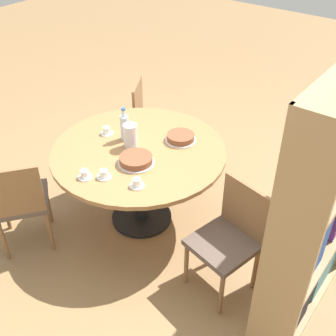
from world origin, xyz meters
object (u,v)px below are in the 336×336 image
Objects in this scene: cake_main at (136,160)px; cup_b at (104,175)px; coffee_pot at (130,135)px; chair_a at (151,119)px; cup_c at (107,131)px; chair_c at (229,237)px; chair_b at (20,201)px; water_bottle at (125,127)px; cup_a at (137,183)px; cake_second at (181,138)px; bookshelf at (317,216)px; cup_d at (85,175)px.

cake_main is 2.59× the size of cup_b.
chair_a is at bearing -150.33° from coffee_pot.
chair_c is at bearing 82.97° from cup_c.
chair_b is 1.65m from chair_c.
chair_c is 1.23m from water_bottle.
cup_a is (0.36, 0.38, -0.09)m from coffee_pot.
chair_b is 1.38m from cake_second.
chair_b reaches higher than cake_second.
chair_c reaches higher than cake_second.
cup_a is 1.00× the size of cup_c.
cake_main is at bearing -176.15° from chair_a.
cup_b is (0.42, -1.43, -0.09)m from bookshelf.
cup_a is at bearing 49.53° from water_bottle.
chair_c reaches higher than cup_c.
cup_b and cup_d have the same top height.
cake_second is 0.88m from cup_d.
cake_main is at bearing 50.95° from coffee_pot.
cake_main reaches higher than cake_second.
cup_b is at bearing 175.02° from chair_a.
chair_b reaches higher than cup_c.
cup_d is at bearing 169.56° from chair_a.
cup_c reaches higher than cake_second.
water_bottle is (-0.20, -1.15, 0.40)m from chair_c.
coffee_pot reaches higher than cup_b.
chair_c is at bearing 150.88° from chair_b.
bookshelf is 1.62m from cup_d.
cup_c is at bearing 88.76° from bookshelf.
water_bottle is at bearing -165.31° from chair_b.
water_bottle is at bearing 87.51° from bookshelf.
coffee_pot is (-0.80, 0.47, 0.39)m from chair_b.
cup_b reaches higher than cake_second.
bookshelf is 16.46× the size of cup_d.
water_bottle is at bearing -55.26° from cake_second.
cake_second is at bearing 124.74° from water_bottle.
cup_a is at bearing 46.11° from coffee_pot.
cake_main is (0.14, -1.37, -0.08)m from bookshelf.
cup_c is (-0.39, -0.67, 0.00)m from cup_a.
chair_b is at bearing -62.44° from cup_a.
cake_main is 0.48m from cake_second.
chair_a is at bearing 67.39° from bookshelf.
cup_b is 0.14m from cup_d.
bookshelf is at bearing 26.03° from chair_c.
bookshelf reaches higher than cup_a.
cup_c is at bearing -154.64° from chair_b.
bookshelf is (0.84, 2.02, 0.39)m from chair_a.
bookshelf is at bearing 75.34° from cake_second.
chair_a is 1.00× the size of chair_b.
cup_b is 0.62m from cup_c.
cake_main is 0.51m from cup_c.
water_bottle is (0.77, 0.35, 0.40)m from chair_a.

